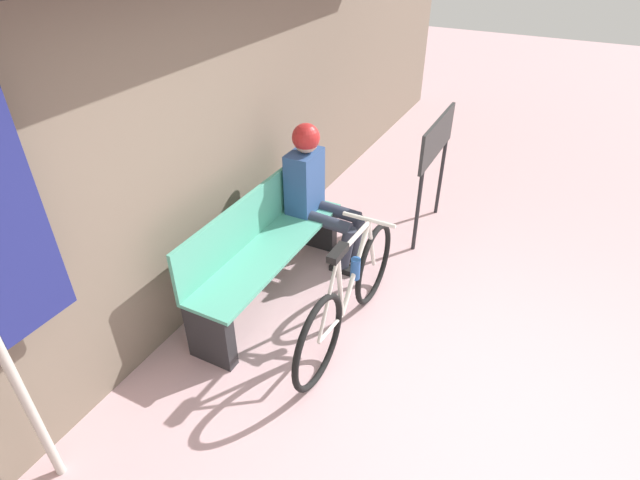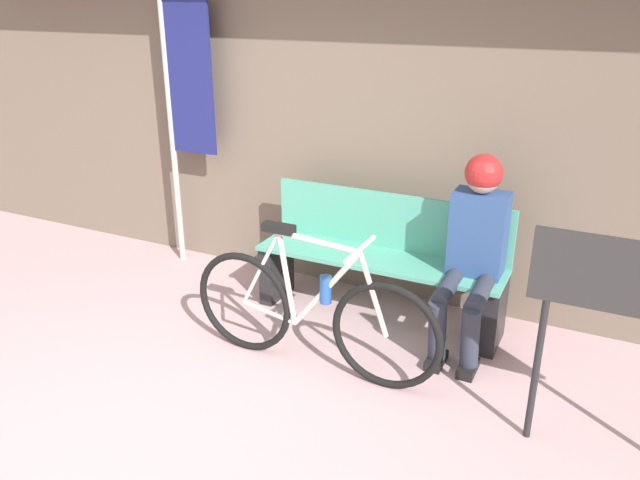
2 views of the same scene
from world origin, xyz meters
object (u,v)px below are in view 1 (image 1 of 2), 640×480
object	(u,v)px
park_bench_near	(265,251)
bicycle	(349,296)
person_seated	(315,186)
signboard	(436,147)

from	to	relation	value
park_bench_near	bicycle	bearing A→B (deg)	-99.80
person_seated	signboard	xyz separation A→B (m)	(0.90, -0.77, 0.15)
person_seated	signboard	world-z (taller)	person_seated
park_bench_near	person_seated	bearing A→B (deg)	-10.30
park_bench_near	signboard	world-z (taller)	signboard
bicycle	person_seated	xyz separation A→B (m)	(0.79, 0.68, 0.36)
signboard	bicycle	bearing A→B (deg)	177.06
bicycle	signboard	world-z (taller)	signboard
bicycle	signboard	size ratio (longest dim) A/B	1.41
park_bench_near	person_seated	distance (m)	0.73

